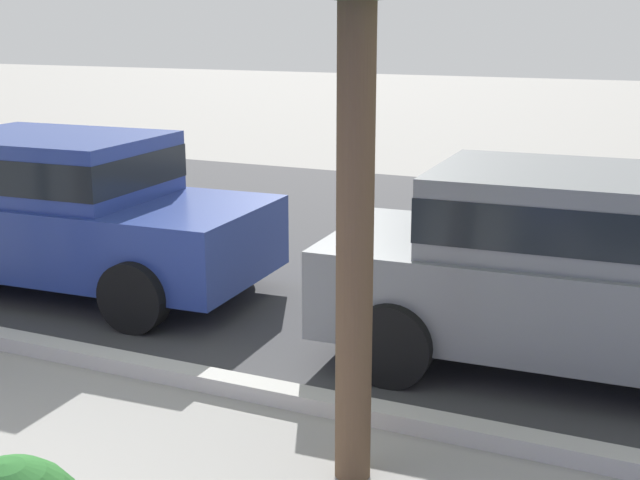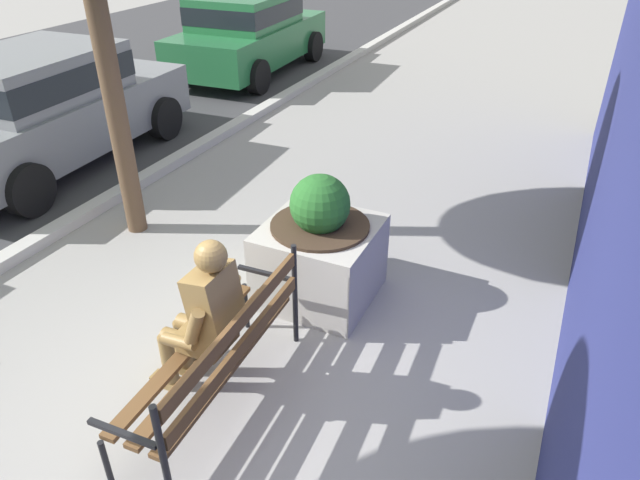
% 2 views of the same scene
% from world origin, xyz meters
% --- Properties ---
extents(street_surface, '(60.00, 9.00, 0.01)m').
position_xyz_m(street_surface, '(0.00, 7.50, 0.00)').
color(street_surface, '#38383A').
rests_on(street_surface, ground).
extents(curb_stone, '(60.00, 0.20, 0.12)m').
position_xyz_m(curb_stone, '(0.00, 2.90, 0.06)').
color(curb_stone, '#B2AFA8').
rests_on(curb_stone, ground).
extents(parked_car_blue, '(4.18, 2.08, 1.56)m').
position_xyz_m(parked_car_blue, '(-2.02, 4.43, 0.84)').
color(parked_car_blue, navy).
rests_on(parked_car_blue, ground).
extents(parked_car_grey, '(4.18, 2.08, 1.56)m').
position_xyz_m(parked_car_grey, '(3.06, 4.43, 0.84)').
color(parked_car_grey, slate).
rests_on(parked_car_grey, ground).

